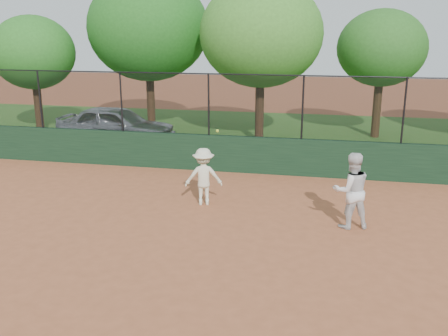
% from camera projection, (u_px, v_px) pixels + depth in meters
% --- Properties ---
extents(ground, '(80.00, 80.00, 0.00)m').
position_uv_depth(ground, '(168.00, 245.00, 10.89)').
color(ground, '#AB5B37').
rests_on(ground, ground).
extents(back_wall, '(26.00, 0.20, 1.20)m').
position_uv_depth(back_wall, '(224.00, 153.00, 16.38)').
color(back_wall, '#18351E').
rests_on(back_wall, ground).
extents(grass_strip, '(36.00, 12.00, 0.01)m').
position_uv_depth(grass_strip, '(251.00, 134.00, 22.20)').
color(grass_strip, '#2A581B').
rests_on(grass_strip, ground).
extents(parked_car, '(4.72, 1.93, 1.60)m').
position_uv_depth(parked_car, '(116.00, 126.00, 19.95)').
color(parked_car, '#A9ADB2').
rests_on(parked_car, ground).
extents(player_second, '(1.06, 0.94, 1.83)m').
position_uv_depth(player_second, '(351.00, 190.00, 11.67)').
color(player_second, silver).
rests_on(player_second, ground).
extents(player_main, '(1.11, 0.81, 2.13)m').
position_uv_depth(player_main, '(204.00, 177.00, 13.25)').
color(player_main, beige).
rests_on(player_main, ground).
extents(fence_assembly, '(26.00, 0.06, 2.00)m').
position_uv_depth(fence_assembly, '(223.00, 104.00, 15.95)').
color(fence_assembly, black).
rests_on(fence_assembly, back_wall).
extents(tree_0, '(3.67, 3.34, 5.13)m').
position_uv_depth(tree_0, '(33.00, 53.00, 21.58)').
color(tree_0, '#452B18').
rests_on(tree_0, ground).
extents(tree_1, '(5.38, 4.89, 6.90)m').
position_uv_depth(tree_1, '(148.00, 28.00, 21.92)').
color(tree_1, '#472C18').
rests_on(tree_1, ground).
extents(tree_2, '(4.88, 4.44, 6.46)m').
position_uv_depth(tree_2, '(261.00, 34.00, 19.61)').
color(tree_2, '#402817').
rests_on(tree_2, ground).
extents(tree_3, '(3.68, 3.35, 5.36)m').
position_uv_depth(tree_3, '(382.00, 48.00, 20.68)').
color(tree_3, '#432C16').
rests_on(tree_3, ground).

